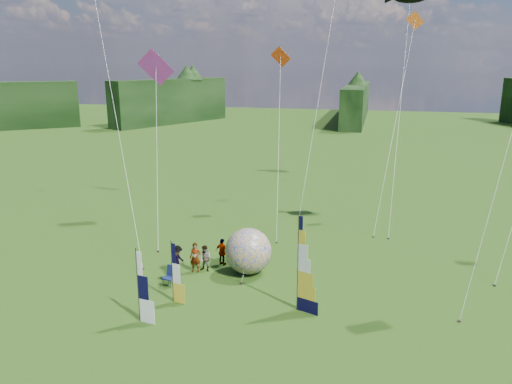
% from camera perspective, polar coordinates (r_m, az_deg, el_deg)
% --- Properties ---
extents(ground, '(220.00, 220.00, 0.00)m').
position_cam_1_polar(ground, '(23.26, 0.04, -15.88)').
color(ground, '#305218').
rests_on(ground, ground).
extents(treeline_ring, '(210.00, 210.00, 8.00)m').
position_cam_1_polar(treeline_ring, '(21.50, 0.05, -6.66)').
color(treeline_ring, '#27451B').
rests_on(treeline_ring, ground).
extents(feather_banner_main, '(1.27, 0.55, 4.85)m').
position_cam_1_polar(feather_banner_main, '(24.26, 4.81, -8.17)').
color(feather_banner_main, black).
rests_on(feather_banner_main, ground).
extents(side_banner_left, '(0.90, 0.29, 3.18)m').
position_cam_1_polar(side_banner_left, '(25.61, -9.54, -9.09)').
color(side_banner_left, gold).
rests_on(side_banner_left, ground).
extents(side_banner_far, '(1.04, 0.27, 3.54)m').
position_cam_1_polar(side_banner_far, '(24.02, -13.33, -10.49)').
color(side_banner_far, white).
rests_on(side_banner_far, ground).
extents(bol_inflatable, '(3.07, 3.07, 2.66)m').
position_cam_1_polar(bol_inflatable, '(28.71, -0.89, -6.77)').
color(bol_inflatable, '#1631A2').
rests_on(bol_inflatable, ground).
extents(spectator_a, '(0.68, 0.48, 1.76)m').
position_cam_1_polar(spectator_a, '(29.21, -6.95, -7.45)').
color(spectator_a, '#66594C').
rests_on(spectator_a, ground).
extents(spectator_b, '(0.82, 0.52, 1.56)m').
position_cam_1_polar(spectator_b, '(29.27, -5.82, -7.58)').
color(spectator_b, '#66594C').
rests_on(spectator_b, ground).
extents(spectator_c, '(0.66, 1.21, 1.77)m').
position_cam_1_polar(spectator_c, '(28.92, -9.00, -7.74)').
color(spectator_c, '#66594C').
rests_on(spectator_c, ground).
extents(spectator_d, '(1.04, 0.67, 1.65)m').
position_cam_1_polar(spectator_d, '(30.03, -3.86, -6.86)').
color(spectator_d, '#66594C').
rests_on(spectator_d, ground).
extents(camp_chair, '(0.76, 0.76, 1.12)m').
position_cam_1_polar(camp_chair, '(27.79, -9.90, -9.48)').
color(camp_chair, '#0E163C').
rests_on(camp_chair, ground).
extents(kite_whale, '(5.54, 14.67, 18.40)m').
position_cam_1_polar(kite_whale, '(39.33, 16.24, 10.27)').
color(kite_whale, black).
rests_on(kite_whale, ground).
extents(kite_rainbow_delta, '(9.94, 14.09, 13.75)m').
position_cam_1_polar(kite_rainbow_delta, '(35.44, -11.35, 6.36)').
color(kite_rainbow_delta, red).
rests_on(kite_rainbow_delta, ground).
extents(small_kite_red, '(5.01, 12.22, 13.57)m').
position_cam_1_polar(small_kite_red, '(36.68, 2.63, 6.76)').
color(small_kite_red, red).
rests_on(small_kite_red, ground).
extents(small_kite_orange, '(5.80, 10.56, 15.99)m').
position_cam_1_polar(small_kite_orange, '(37.74, 15.67, 8.31)').
color(small_kite_orange, orange).
rests_on(small_kite_orange, ground).
extents(small_kite_pink, '(10.77, 11.20, 17.66)m').
position_cam_1_polar(small_kite_pink, '(32.26, -15.71, 8.80)').
color(small_kite_pink, '#CF528C').
rests_on(small_kite_pink, ground).
extents(small_kite_green, '(7.66, 14.40, 21.23)m').
position_cam_1_polar(small_kite_green, '(42.80, 7.49, 12.93)').
color(small_kite_green, '#19CA22').
rests_on(small_kite_green, ground).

